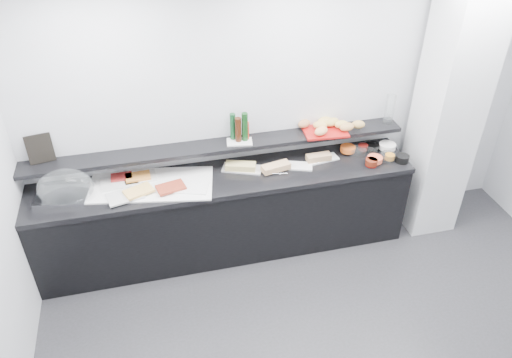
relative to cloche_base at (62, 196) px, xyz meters
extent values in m
cube|color=silver|center=(2.14, 0.30, 0.43)|extent=(5.00, 0.02, 2.70)
plane|color=white|center=(2.14, -1.70, 1.78)|extent=(5.00, 5.00, 0.00)
cube|color=silver|center=(3.64, -0.05, 0.43)|extent=(0.50, 0.50, 2.70)
cube|color=black|center=(1.44, 0.00, -0.50)|extent=(3.60, 0.60, 0.85)
cube|color=black|center=(1.44, 0.00, -0.05)|extent=(3.62, 0.62, 0.05)
cube|color=black|center=(1.44, 0.17, 0.21)|extent=(3.60, 0.25, 0.04)
cube|color=silver|center=(0.00, 0.00, 0.00)|extent=(0.49, 0.37, 0.04)
ellipsoid|color=white|center=(0.05, -0.03, 0.11)|extent=(0.51, 0.36, 0.34)
cube|color=white|center=(0.77, 0.01, -0.01)|extent=(1.20, 0.72, 0.01)
cube|color=silver|center=(0.49, 0.10, 0.00)|extent=(0.35, 0.25, 0.01)
cube|color=maroon|center=(0.52, 0.16, 0.02)|extent=(0.19, 0.12, 0.02)
cube|color=white|center=(0.68, 0.13, 0.00)|extent=(0.30, 0.21, 0.01)
cube|color=orange|center=(0.66, 0.12, 0.02)|extent=(0.23, 0.15, 0.02)
cube|color=silver|center=(0.54, -0.13, 0.00)|extent=(0.35, 0.27, 0.01)
cube|color=#FCC562|center=(0.66, -0.11, 0.02)|extent=(0.29, 0.24, 0.02)
cube|color=white|center=(1.12, -0.14, 0.00)|extent=(0.34, 0.28, 0.01)
cube|color=maroon|center=(0.94, -0.12, 0.02)|extent=(0.28, 0.21, 0.02)
cube|color=silver|center=(1.64, 0.07, -0.01)|extent=(0.41, 0.29, 0.01)
cube|color=#D1BD6D|center=(1.62, 0.06, 0.02)|extent=(0.30, 0.19, 0.06)
cylinder|color=silver|center=(1.68, 0.07, 0.00)|extent=(0.15, 0.08, 0.01)
cube|color=white|center=(2.14, 0.00, -0.01)|extent=(0.36, 0.24, 0.01)
cube|color=tan|center=(1.94, -0.03, 0.02)|extent=(0.29, 0.16, 0.06)
cylinder|color=silver|center=(1.96, -0.11, 0.00)|extent=(0.16, 0.04, 0.01)
cube|color=white|center=(2.45, 0.05, -0.01)|extent=(0.31, 0.17, 0.01)
cube|color=tan|center=(2.39, 0.04, 0.02)|extent=(0.24, 0.10, 0.06)
cylinder|color=#B3B6BA|center=(2.44, 0.01, 0.00)|extent=(0.16, 0.04, 0.01)
cylinder|color=white|center=(2.81, 0.06, 0.02)|extent=(0.20, 0.20, 0.07)
cylinder|color=orange|center=(2.73, 0.11, 0.03)|extent=(0.20, 0.20, 0.05)
cylinder|color=black|center=(2.99, 0.11, 0.02)|extent=(0.19, 0.19, 0.07)
cylinder|color=#61110D|center=(2.89, 0.11, 0.03)|extent=(0.13, 0.13, 0.05)
cylinder|color=silver|center=(2.98, 0.11, 0.02)|extent=(0.18, 0.18, 0.07)
cylinder|color=white|center=(3.14, 0.07, 0.03)|extent=(0.20, 0.20, 0.05)
cylinder|color=maroon|center=(2.87, -0.15, 0.02)|extent=(0.15, 0.15, 0.07)
cylinder|color=#5D1C0D|center=(2.86, -0.16, 0.03)|extent=(0.14, 0.14, 0.05)
cylinder|color=white|center=(3.06, -0.10, 0.02)|extent=(0.15, 0.15, 0.07)
cylinder|color=#ED5C3A|center=(2.91, -0.13, 0.03)|extent=(0.18, 0.18, 0.05)
cylinder|color=black|center=(3.19, -0.16, 0.02)|extent=(0.13, 0.13, 0.07)
cylinder|color=orange|center=(3.07, -0.12, 0.03)|extent=(0.10, 0.10, 0.05)
cube|color=black|center=(-0.13, 0.25, 0.36)|extent=(0.23, 0.11, 0.26)
cube|color=#D2AD97|center=(-0.14, 0.28, 0.36)|extent=(0.20, 0.11, 0.22)
cube|color=white|center=(1.63, 0.16, 0.24)|extent=(0.26, 0.18, 0.01)
cylinder|color=#113E1E|center=(1.59, 0.22, 0.37)|extent=(0.06, 0.06, 0.26)
cylinder|color=#37170A|center=(1.63, 0.17, 0.36)|extent=(0.07, 0.07, 0.24)
cylinder|color=#0E3412|center=(1.69, 0.17, 0.38)|extent=(0.07, 0.07, 0.28)
cylinder|color=red|center=(1.71, 0.19, 0.33)|extent=(0.05, 0.05, 0.18)
cylinder|color=white|center=(1.69, 0.20, 0.28)|extent=(0.03, 0.03, 0.07)
cylinder|color=silver|center=(1.71, 0.19, 0.28)|extent=(0.04, 0.04, 0.07)
cube|color=#AE1512|center=(2.48, 0.15, 0.24)|extent=(0.44, 0.32, 0.02)
ellipsoid|color=#AB6E41|center=(2.30, 0.25, 0.29)|extent=(0.15, 0.12, 0.08)
ellipsoid|color=gold|center=(2.51, 0.26, 0.29)|extent=(0.18, 0.14, 0.08)
ellipsoid|color=tan|center=(2.58, 0.22, 0.29)|extent=(0.18, 0.15, 0.08)
ellipsoid|color=#D78E52|center=(2.41, 0.08, 0.29)|extent=(0.17, 0.15, 0.08)
ellipsoid|color=#B88346|center=(2.68, 0.10, 0.29)|extent=(0.16, 0.12, 0.08)
ellipsoid|color=#B98E46|center=(2.81, 0.12, 0.29)|extent=(0.15, 0.11, 0.08)
ellipsoid|color=tan|center=(2.44, 0.19, 0.29)|extent=(0.16, 0.14, 0.08)
ellipsoid|color=gold|center=(2.65, 0.16, 0.29)|extent=(0.14, 0.10, 0.08)
cylinder|color=silver|center=(3.16, 0.18, 0.38)|extent=(0.11, 0.11, 0.30)
camera|label=1|loc=(0.84, -3.80, 2.65)|focal=35.00mm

